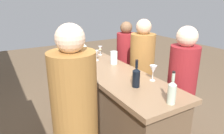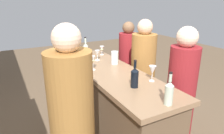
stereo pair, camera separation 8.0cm
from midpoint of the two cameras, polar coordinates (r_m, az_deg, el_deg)
The scene contains 13 objects.
bar_counter at distance 2.66m, azimuth 0.87°, elevation -10.66°, with size 2.05×0.62×0.95m.
wine_bottle_leftmost_clear_pale at distance 1.75m, azimuth 16.79°, elevation -6.81°, with size 0.07×0.07×0.28m.
wine_bottle_second_left_near_black at distance 2.01m, azimuth 7.42°, elevation -2.80°, with size 0.08×0.08×0.28m.
wine_bottle_center_clear_pale at distance 2.94m, azimuth -6.51°, elevation 4.49°, with size 0.07×0.07×0.32m.
wine_glass_near_left at distance 2.18m, azimuth 12.16°, elevation -0.92°, with size 0.08×0.08×0.17m.
wine_glass_near_center at distance 3.16m, azimuth -2.10°, elevation 5.04°, with size 0.06×0.06×0.14m.
wine_glass_near_right at distance 2.87m, azimuth -3.29°, elevation 3.82°, with size 0.07×0.07×0.14m.
wine_glass_far_left at distance 2.48m, azimuth -4.46°, elevation 1.85°, with size 0.06×0.06×0.17m.
water_pitcher at distance 2.70m, azimuth 1.58°, elevation 2.57°, with size 0.09×0.09×0.17m.
person_left_guest at distance 3.03m, azimuth 9.22°, elevation -2.55°, with size 0.44×0.44×1.52m.
person_center_guest at distance 3.53m, azimuth 4.95°, elevation 0.06°, with size 0.36×0.36×1.42m.
person_right_guest at distance 2.51m, azimuth 19.27°, elevation -7.87°, with size 0.40×0.40×1.51m.
person_server_behind at distance 1.83m, azimuth -9.54°, elevation -16.18°, with size 0.38×0.38×1.62m.
Camera 2 is at (-2.04, 1.10, 1.78)m, focal length 33.00 mm.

